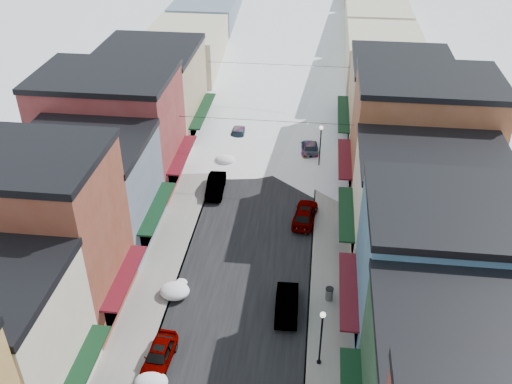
% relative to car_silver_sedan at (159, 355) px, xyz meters
% --- Properties ---
extents(road, '(10.00, 160.00, 0.01)m').
position_rel_car_silver_sedan_xyz_m(road, '(4.30, 43.81, -0.68)').
color(road, black).
rests_on(road, ground).
extents(sidewalk_left, '(3.20, 160.00, 0.15)m').
position_rel_car_silver_sedan_xyz_m(sidewalk_left, '(-2.30, 43.81, -0.61)').
color(sidewalk_left, gray).
rests_on(sidewalk_left, ground).
extents(sidewalk_right, '(3.20, 160.00, 0.15)m').
position_rel_car_silver_sedan_xyz_m(sidewalk_right, '(10.90, 43.81, -0.61)').
color(sidewalk_right, gray).
rests_on(sidewalk_right, ground).
extents(curb_left, '(0.10, 160.00, 0.15)m').
position_rel_car_silver_sedan_xyz_m(curb_left, '(-0.75, 43.81, -0.61)').
color(curb_left, slate).
rests_on(curb_left, ground).
extents(curb_right, '(0.10, 160.00, 0.15)m').
position_rel_car_silver_sedan_xyz_m(curb_right, '(9.35, 43.81, -0.61)').
color(curb_right, slate).
rests_on(curb_right, ground).
extents(bldg_l_brick_near, '(12.30, 8.20, 12.50)m').
position_rel_car_silver_sedan_xyz_m(bldg_l_brick_near, '(-9.39, 4.31, 5.57)').
color(bldg_l_brick_near, brown).
rests_on(bldg_l_brick_near, ground).
extents(bldg_l_grayblue, '(11.30, 9.20, 9.00)m').
position_rel_car_silver_sedan_xyz_m(bldg_l_grayblue, '(-8.89, 12.81, 3.82)').
color(bldg_l_grayblue, slate).
rests_on(bldg_l_grayblue, ground).
extents(bldg_l_brick_far, '(13.30, 9.20, 11.00)m').
position_rel_car_silver_sedan_xyz_m(bldg_l_brick_far, '(-9.89, 21.81, 4.82)').
color(bldg_l_brick_far, maroon).
rests_on(bldg_l_brick_far, ground).
extents(bldg_l_tan, '(11.30, 11.20, 10.00)m').
position_rel_car_silver_sedan_xyz_m(bldg_l_tan, '(-8.89, 31.81, 4.32)').
color(bldg_l_tan, tan).
rests_on(bldg_l_tan, ground).
extents(bldg_r_blue, '(11.30, 9.20, 10.50)m').
position_rel_car_silver_sedan_xyz_m(bldg_r_blue, '(17.49, 4.81, 4.57)').
color(bldg_r_blue, '#3C6A89').
rests_on(bldg_r_blue, ground).
extents(bldg_r_cream, '(12.30, 9.20, 9.00)m').
position_rel_car_silver_sedan_xyz_m(bldg_r_cream, '(17.99, 13.81, 3.82)').
color(bldg_r_cream, beige).
rests_on(bldg_r_cream, ground).
extents(bldg_r_brick_far, '(13.30, 9.20, 11.50)m').
position_rel_car_silver_sedan_xyz_m(bldg_r_brick_far, '(18.49, 22.81, 5.07)').
color(bldg_r_brick_far, brown).
rests_on(bldg_r_brick_far, ground).
extents(bldg_r_tan, '(11.30, 11.20, 9.50)m').
position_rel_car_silver_sedan_xyz_m(bldg_r_tan, '(17.49, 32.81, 4.07)').
color(bldg_r_tan, '#9B7F66').
rests_on(bldg_r_tan, ground).
extents(distant_blocks, '(34.00, 55.00, 8.00)m').
position_rel_car_silver_sedan_xyz_m(distant_blocks, '(4.30, 66.81, 3.31)').
color(distant_blocks, gray).
rests_on(distant_blocks, ground).
extents(overhead_cables, '(16.40, 15.04, 0.04)m').
position_rel_car_silver_sedan_xyz_m(overhead_cables, '(4.30, 31.31, 5.51)').
color(overhead_cables, black).
rests_on(overhead_cables, ground).
extents(car_silver_sedan, '(1.89, 4.13, 1.37)m').
position_rel_car_silver_sedan_xyz_m(car_silver_sedan, '(0.00, 0.00, 0.00)').
color(car_silver_sedan, '#9E9FA6').
rests_on(car_silver_sedan, ground).
extents(car_dark_hatch, '(1.77, 4.51, 1.46)m').
position_rel_car_silver_sedan_xyz_m(car_dark_hatch, '(0.00, 20.63, 0.04)').
color(car_dark_hatch, black).
rests_on(car_dark_hatch, ground).
extents(car_silver_wagon, '(2.05, 4.96, 1.44)m').
position_rel_car_silver_sedan_xyz_m(car_silver_wagon, '(0.63, 31.05, 0.03)').
color(car_silver_wagon, gray).
rests_on(car_silver_wagon, ground).
extents(car_green_sedan, '(1.74, 4.60, 1.50)m').
position_rel_car_silver_sedan_xyz_m(car_green_sedan, '(7.80, 5.63, 0.06)').
color(car_green_sedan, black).
rests_on(car_green_sedan, ground).
extents(car_gray_suv, '(2.39, 4.78, 1.56)m').
position_rel_car_silver_sedan_xyz_m(car_gray_suv, '(8.58, 16.87, 0.10)').
color(car_gray_suv, gray).
rests_on(car_gray_suv, ground).
extents(car_black_sedan, '(2.36, 4.95, 1.39)m').
position_rel_car_silver_sedan_xyz_m(car_black_sedan, '(8.53, 29.45, 0.01)').
color(car_black_sedan, black).
rests_on(car_black_sedan, ground).
extents(car_lane_silver, '(1.86, 4.09, 1.36)m').
position_rel_car_silver_sedan_xyz_m(car_lane_silver, '(2.97, 38.91, -0.01)').
color(car_lane_silver, '#94979C').
rests_on(car_lane_silver, ground).
extents(car_lane_white, '(2.66, 5.62, 1.55)m').
position_rel_car_silver_sedan_xyz_m(car_lane_white, '(5.64, 48.39, 0.09)').
color(car_lane_white, '#BCBCBE').
rests_on(car_lane_white, ground).
extents(trash_can, '(0.60, 0.60, 1.01)m').
position_rel_car_silver_sedan_xyz_m(trash_can, '(10.78, 7.05, -0.02)').
color(trash_can, slate).
rests_on(trash_can, sidewalk_right).
extents(streetlamp_near, '(0.37, 0.37, 4.40)m').
position_rel_car_silver_sedan_xyz_m(streetlamp_near, '(10.20, 1.07, 2.24)').
color(streetlamp_near, black).
rests_on(streetlamp_near, sidewalk_right).
extents(streetlamp_far, '(0.40, 0.40, 4.77)m').
position_rel_car_silver_sedan_xyz_m(streetlamp_far, '(9.58, 25.95, 2.47)').
color(streetlamp_far, black).
rests_on(streetlamp_far, sidewalk_right).
extents(snow_pile_near, '(2.09, 2.49, 0.88)m').
position_rel_car_silver_sedan_xyz_m(snow_pile_near, '(0.02, -1.83, -0.26)').
color(snow_pile_near, white).
rests_on(snow_pile_near, ground).
extents(snow_pile_mid, '(2.23, 2.57, 0.94)m').
position_rel_car_silver_sedan_xyz_m(snow_pile_mid, '(-0.48, 6.33, -0.24)').
color(snow_pile_mid, white).
rests_on(snow_pile_mid, ground).
extents(snow_pile_far, '(2.06, 2.47, 0.87)m').
position_rel_car_silver_sedan_xyz_m(snow_pile_far, '(-0.01, 26.21, -0.27)').
color(snow_pile_far, white).
rests_on(snow_pile_far, ground).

